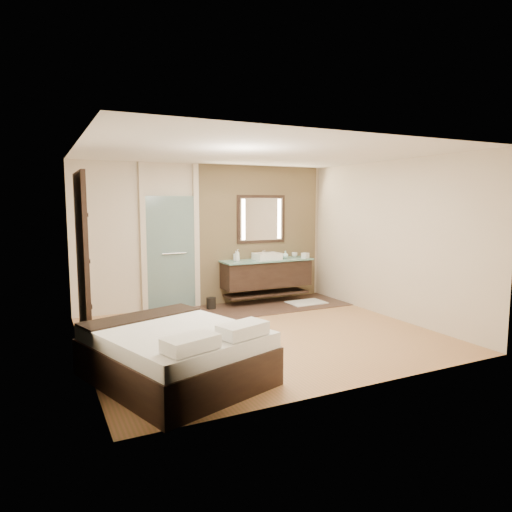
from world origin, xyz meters
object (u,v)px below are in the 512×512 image
vanity (267,274)px  waste_bin (211,303)px  mirror_unit (261,219)px  bed (175,353)px

vanity → waste_bin: 1.29m
vanity → mirror_unit: size_ratio=1.75×
waste_bin → vanity: bearing=3.2°
mirror_unit → vanity: bearing=-90.0°
waste_bin → mirror_unit: bearing=14.3°
vanity → mirror_unit: (0.00, 0.24, 1.07)m
mirror_unit → waste_bin: 1.98m
mirror_unit → bed: mirror_unit is taller
bed → mirror_unit: bearing=32.0°
vanity → mirror_unit: bearing=90.0°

